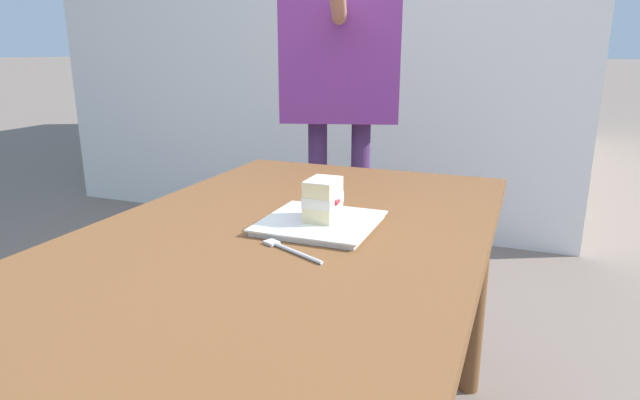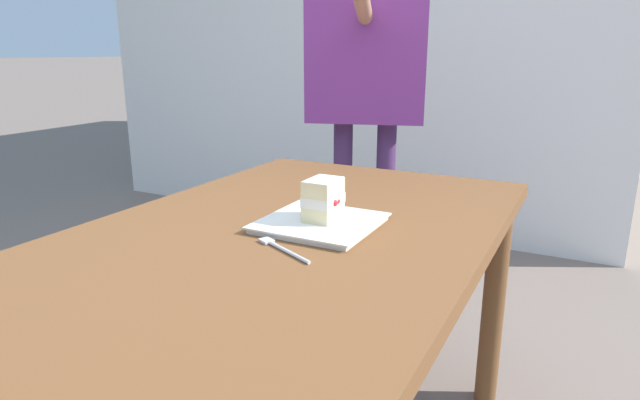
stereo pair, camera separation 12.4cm
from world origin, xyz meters
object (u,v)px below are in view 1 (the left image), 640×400
Objects in this scene: dessert_plate at (320,223)px; diner_person at (340,51)px; patio_table at (264,286)px; dessert_fork at (289,250)px; cake_slice at (323,199)px.

dessert_plate is 0.15× the size of diner_person.
dessert_plate is at bearing 158.60° from patio_table.
diner_person is at bearing -165.50° from dessert_fork.
cake_slice reaches higher than dessert_fork.
dessert_plate is 1.08m from diner_person.
dessert_plate is at bearing -28.67° from cake_slice.
cake_slice is 0.60× the size of dessert_fork.
cake_slice is at bearing 151.33° from dessert_plate.
diner_person is at bearing -162.69° from cake_slice.
diner_person reaches higher than dessert_plate.
dessert_fork is at bearing 83.27° from patio_table.
cake_slice is 0.19m from dessert_fork.
patio_table is 0.97× the size of diner_person.
cake_slice is 0.06× the size of diner_person.
dessert_fork is at bearing -1.30° from cake_slice.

